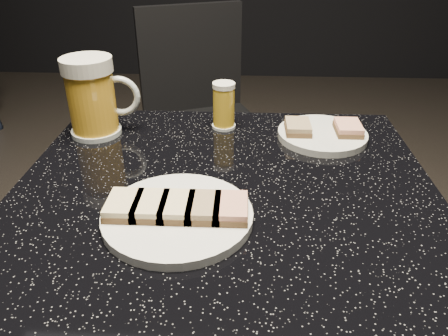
# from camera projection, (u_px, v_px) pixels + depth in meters

# --- Properties ---
(plate_large) EXTENTS (0.22, 0.22, 0.01)m
(plate_large) POSITION_uv_depth(u_px,v_px,m) (178.00, 216.00, 0.64)
(plate_large) COLOR white
(plate_large) RESTS_ON table
(plate_small) EXTENTS (0.18, 0.18, 0.01)m
(plate_small) POSITION_uv_depth(u_px,v_px,m) (322.00, 135.00, 0.88)
(plate_small) COLOR silver
(plate_small) RESTS_ON table
(table) EXTENTS (0.70, 0.70, 0.75)m
(table) POSITION_uv_depth(u_px,v_px,m) (224.00, 303.00, 0.82)
(table) COLOR black
(table) RESTS_ON floor
(beer_mug) EXTENTS (0.14, 0.10, 0.16)m
(beer_mug) POSITION_uv_depth(u_px,v_px,m) (93.00, 97.00, 0.87)
(beer_mug) COLOR silver
(beer_mug) RESTS_ON table
(beer_tumbler) EXTENTS (0.05, 0.05, 0.10)m
(beer_tumbler) POSITION_uv_depth(u_px,v_px,m) (224.00, 106.00, 0.91)
(beer_tumbler) COLOR silver
(beer_tumbler) RESTS_ON table
(chair) EXTENTS (0.53, 0.53, 0.87)m
(chair) POSITION_uv_depth(u_px,v_px,m) (201.00, 111.00, 1.67)
(chair) COLOR black
(chair) RESTS_ON floor
(canapes_on_plate_large) EXTENTS (0.20, 0.07, 0.02)m
(canapes_on_plate_large) POSITION_uv_depth(u_px,v_px,m) (177.00, 207.00, 0.63)
(canapes_on_plate_large) COLOR #4C3521
(canapes_on_plate_large) RESTS_ON plate_large
(canapes_on_plate_small) EXTENTS (0.15, 0.07, 0.02)m
(canapes_on_plate_small) POSITION_uv_depth(u_px,v_px,m) (323.00, 127.00, 0.87)
(canapes_on_plate_small) COLOR #4C3521
(canapes_on_plate_small) RESTS_ON plate_small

